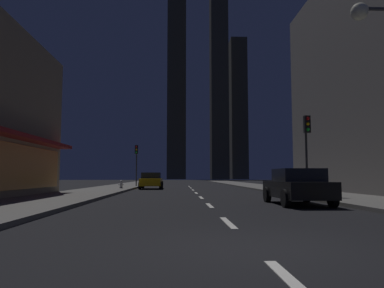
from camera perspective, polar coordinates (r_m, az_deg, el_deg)
ground_plane at (r=37.94m, az=-0.36°, el=-6.84°), size 78.00×136.00×0.10m
sidewalk_right at (r=38.80m, az=10.09°, el=-6.54°), size 4.00×76.00×0.15m
sidewalk_left at (r=38.35m, az=-10.94°, el=-6.55°), size 4.00×76.00×0.15m
lane_marking_center at (r=22.17m, az=1.00°, el=-8.00°), size 0.16×38.60×0.01m
skyscraper_distant_tall at (r=131.71m, az=-2.42°, el=9.32°), size 6.58×6.10×67.49m
skyscraper_distant_mid at (r=121.89m, az=4.24°, el=10.77°), size 5.56×6.76×68.57m
skyscraper_distant_short at (r=131.29m, az=7.21°, el=5.46°), size 5.69×8.60×49.86m
car_parked_near at (r=15.46m, az=16.15°, el=-6.38°), size 1.98×4.24×1.45m
car_parked_far at (r=32.81m, az=-6.39°, el=-5.72°), size 1.98×4.24×1.45m
fire_hydrant_far_left at (r=30.65m, az=-11.04°, el=-6.24°), size 0.42×0.30×0.65m
traffic_light_near_right at (r=19.94m, az=17.56°, el=1.06°), size 0.32×0.48×4.20m
traffic_light_far_left at (r=37.83m, az=-8.70°, el=-1.88°), size 0.32×0.48×4.20m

